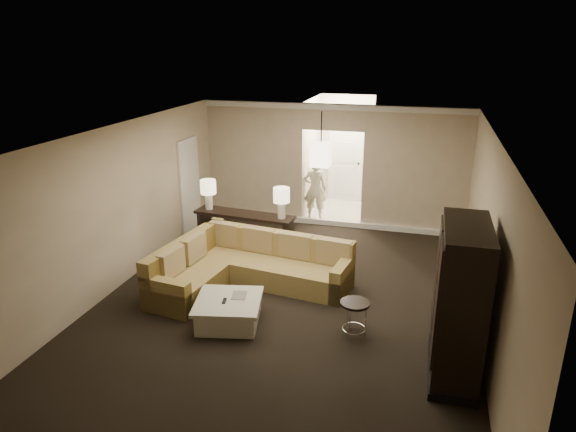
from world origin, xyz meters
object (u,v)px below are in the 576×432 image
(sectional_sofa, at_px, (244,267))
(console_table, at_px, (245,228))
(drink_table, at_px, (355,311))
(person, at_px, (315,186))
(coffee_table, at_px, (229,311))
(armoire, at_px, (459,305))

(sectional_sofa, distance_m, console_table, 1.59)
(drink_table, xyz_separation_m, person, (-1.67, 4.88, 0.44))
(console_table, bearing_deg, coffee_table, -69.60)
(console_table, bearing_deg, armoire, -32.24)
(sectional_sofa, height_order, armoire, armoire)
(coffee_table, relative_size, person, 0.71)
(console_table, xyz_separation_m, drink_table, (2.62, -2.58, -0.09))
(coffee_table, distance_m, armoire, 3.37)
(coffee_table, relative_size, console_table, 0.55)
(sectional_sofa, bearing_deg, console_table, 117.17)
(sectional_sofa, xyz_separation_m, drink_table, (2.10, -1.09, 0.04))
(coffee_table, xyz_separation_m, person, (0.22, 5.06, 0.62))
(sectional_sofa, xyz_separation_m, person, (0.43, 3.79, 0.48))
(person, bearing_deg, coffee_table, 82.04)
(console_table, relative_size, person, 1.29)
(coffee_table, height_order, armoire, armoire)
(drink_table, bearing_deg, coffee_table, -174.62)
(armoire, xyz_separation_m, drink_table, (-1.37, 0.53, -0.59))
(armoire, bearing_deg, sectional_sofa, 155.04)
(sectional_sofa, bearing_deg, armoire, -17.02)
(sectional_sofa, relative_size, drink_table, 5.92)
(console_table, height_order, drink_table, console_table)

